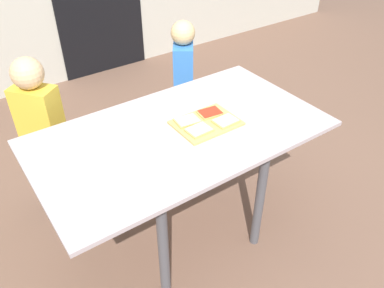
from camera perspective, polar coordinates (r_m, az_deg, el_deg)
ground_plane at (r=2.49m, az=-1.39°, el=-12.53°), size 16.00×16.00×0.00m
dining_table at (r=2.04m, az=-1.66°, el=-0.25°), size 1.48×0.83×0.76m
cutting_board at (r=2.04m, az=2.06°, el=3.07°), size 0.33×0.25×0.01m
pizza_slice_far_right at (r=2.10m, az=2.64°, el=4.56°), size 0.13×0.11×0.01m
pizza_slice_near_right at (r=2.03m, az=4.91°, el=3.36°), size 0.13×0.10×0.01m
pizza_slice_near_left at (r=1.96m, az=1.03°, el=2.06°), size 0.13×0.10×0.01m
pizza_slice_far_left at (r=2.03m, az=-0.68°, el=3.41°), size 0.13×0.11×0.01m
plate_white_left at (r=1.91m, az=-9.97°, el=-0.12°), size 0.20×0.20×0.01m
child_left at (r=2.43m, az=-20.90°, el=2.04°), size 0.26×0.27×1.05m
child_right at (r=2.94m, az=-1.23°, el=9.68°), size 0.25×0.28×0.98m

